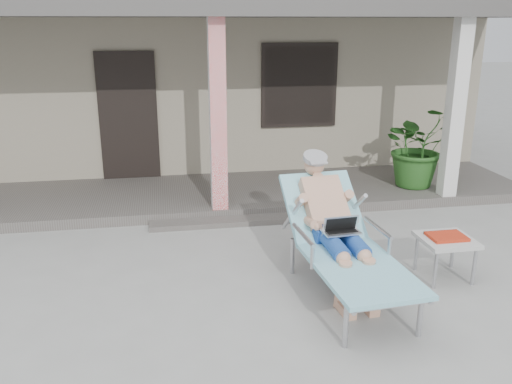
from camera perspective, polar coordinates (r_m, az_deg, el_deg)
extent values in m
plane|color=#9E9E99|center=(5.88, -1.51, -9.80)|extent=(60.00, 60.00, 0.00)
cube|color=gray|center=(11.76, -6.31, 11.56)|extent=(10.00, 5.00, 3.00)
cube|color=black|center=(9.28, -13.28, 7.76)|extent=(0.95, 0.06, 2.10)
cube|color=black|center=(9.50, 4.58, 11.12)|extent=(1.20, 0.06, 1.30)
cube|color=black|center=(9.49, 4.59, 11.11)|extent=(1.32, 0.05, 1.42)
cube|color=#605B56|center=(8.62, -4.44, -0.27)|extent=(10.00, 2.00, 0.15)
cube|color=red|center=(7.47, -4.04, 7.88)|extent=(0.22, 0.22, 2.61)
cube|color=silver|center=(8.56, 20.22, 8.09)|extent=(0.22, 0.22, 2.61)
cube|color=#474442|center=(8.21, -4.92, 18.72)|extent=(10.00, 2.30, 0.24)
cube|color=#605B56|center=(7.55, -3.57, -3.17)|extent=(2.00, 0.30, 0.07)
cylinder|color=#B7B7BC|center=(4.84, 9.43, -13.75)|extent=(0.05, 0.05, 0.42)
cylinder|color=#B7B7BC|center=(5.13, 16.89, -12.35)|extent=(0.05, 0.05, 0.42)
cylinder|color=#B7B7BC|center=(6.07, 3.85, -6.74)|extent=(0.05, 0.05, 0.42)
cylinder|color=#B7B7BC|center=(6.31, 10.02, -6.01)|extent=(0.05, 0.05, 0.42)
cube|color=#B7B7BC|center=(5.29, 10.81, -8.17)|extent=(0.80, 1.42, 0.03)
cube|color=#94E5E1|center=(5.28, 10.83, -7.90)|extent=(0.92, 1.47, 0.04)
cube|color=#B7B7BC|center=(6.04, 7.03, -1.97)|extent=(0.75, 0.70, 0.55)
cube|color=#94E5E1|center=(6.03, 7.04, -1.62)|extent=(0.86, 0.79, 0.63)
cylinder|color=#99999B|center=(6.18, 6.15, 3.69)|extent=(0.29, 0.30, 0.15)
cube|color=silver|center=(5.61, 8.88, -4.09)|extent=(0.39, 0.29, 0.26)
cube|color=#BBBBB6|center=(6.22, 19.42, -4.78)|extent=(0.56, 0.56, 0.04)
cylinder|color=#B7B7BC|center=(6.03, 18.34, -7.80)|extent=(0.04, 0.04, 0.42)
cylinder|color=#B7B7BC|center=(6.25, 21.98, -7.31)|extent=(0.04, 0.04, 0.42)
cylinder|color=#B7B7BC|center=(6.39, 16.50, -6.17)|extent=(0.04, 0.04, 0.42)
cylinder|color=#B7B7BC|center=(6.59, 20.00, -5.78)|extent=(0.04, 0.04, 0.42)
cube|color=red|center=(6.21, 19.46, -4.45)|extent=(0.39, 0.29, 0.03)
cube|color=black|center=(6.33, 18.83, -4.02)|extent=(0.39, 0.02, 0.04)
imported|color=#26591E|center=(9.04, 16.76, 4.66)|extent=(1.18, 1.02, 1.31)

